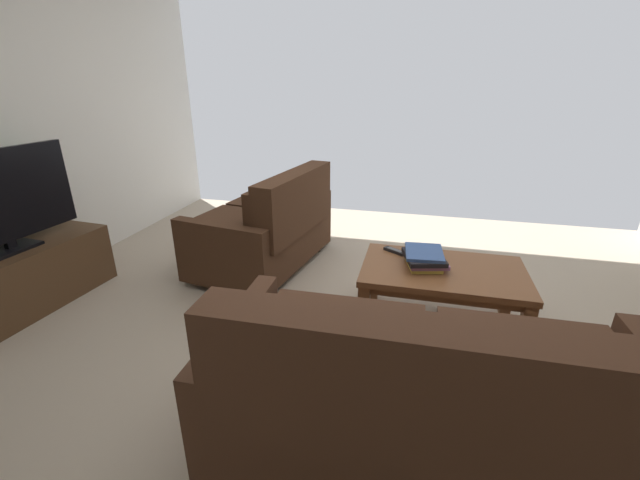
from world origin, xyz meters
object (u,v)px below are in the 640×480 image
object	(u,v)px
loveseat_near	(268,227)
book_stack	(425,258)
tv_remote	(395,251)
tv_stand	(21,280)
sofa_main	(431,399)
coffee_table	(442,278)

from	to	relation	value
loveseat_near	book_stack	size ratio (longest dim) A/B	4.18
loveseat_near	tv_remote	size ratio (longest dim) A/B	8.63
loveseat_near	tv_stand	distance (m)	1.80
sofa_main	loveseat_near	distance (m)	2.18
tv_remote	book_stack	bearing A→B (deg)	138.06
sofa_main	coffee_table	size ratio (longest dim) A/B	1.77
coffee_table	tv_remote	world-z (taller)	tv_remote
coffee_table	tv_remote	bearing A→B (deg)	-30.06
loveseat_near	tv_remote	distance (m)	1.18
sofa_main	loveseat_near	world-z (taller)	sofa_main
loveseat_near	tv_remote	bearing A→B (deg)	158.01
coffee_table	sofa_main	bearing A→B (deg)	85.85
sofa_main	coffee_table	bearing A→B (deg)	-94.15
coffee_table	tv_stand	xyz separation A→B (m)	(2.84, 0.47, -0.13)
loveseat_near	coffee_table	world-z (taller)	loveseat_near
tv_stand	tv_remote	size ratio (longest dim) A/B	7.86
coffee_table	book_stack	xyz separation A→B (m)	(0.12, -0.01, 0.12)
coffee_table	tv_remote	xyz separation A→B (m)	(0.32, -0.18, 0.08)
tv_remote	coffee_table	bearing A→B (deg)	149.94
loveseat_near	tv_stand	world-z (taller)	loveseat_near
loveseat_near	tv_remote	world-z (taller)	loveseat_near
tv_stand	sofa_main	bearing A→B (deg)	167.06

